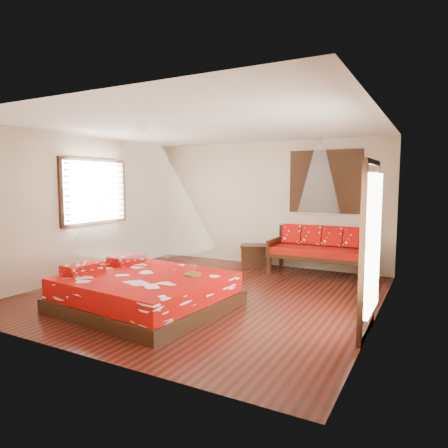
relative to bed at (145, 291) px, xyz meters
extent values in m
cube|color=black|center=(0.40, 1.10, -0.26)|extent=(5.50, 5.50, 0.02)
cube|color=white|center=(0.40, 1.10, 2.56)|extent=(5.50, 5.50, 0.02)
cube|color=#C0AC8C|center=(-2.36, 1.10, 1.15)|extent=(0.02, 5.50, 2.80)
cube|color=#C0AC8C|center=(3.16, 1.10, 1.15)|extent=(0.02, 5.50, 2.80)
cube|color=#C0AC8C|center=(0.40, 3.86, 1.15)|extent=(5.50, 0.02, 2.80)
cube|color=#C0AC8C|center=(0.40, -1.66, 1.15)|extent=(5.50, 0.02, 2.80)
cube|color=black|center=(0.02, 0.00, -0.15)|extent=(2.48, 2.28, 0.20)
cube|color=#AC0905|center=(0.02, 0.00, 0.10)|extent=(2.37, 2.17, 0.30)
cube|color=#AC0905|center=(-0.89, -0.36, 0.32)|extent=(0.38, 0.63, 0.15)
cube|color=#AC0905|center=(-0.81, 0.52, 0.32)|extent=(0.38, 0.63, 0.15)
cube|color=black|center=(0.80, 3.02, -0.04)|extent=(0.08, 0.08, 0.42)
cube|color=black|center=(2.64, 3.02, -0.04)|extent=(0.08, 0.08, 0.42)
cube|color=black|center=(0.80, 3.78, -0.04)|extent=(0.08, 0.08, 0.42)
cube|color=black|center=(2.64, 3.78, -0.04)|extent=(0.08, 0.08, 0.42)
cube|color=black|center=(1.72, 3.40, 0.13)|extent=(1.96, 0.87, 0.08)
cube|color=#9C0506|center=(1.72, 3.40, 0.24)|extent=(1.90, 0.81, 0.14)
cube|color=black|center=(1.72, 3.80, 0.42)|extent=(1.96, 0.06, 0.55)
cube|color=black|center=(0.78, 3.40, 0.29)|extent=(0.06, 0.87, 0.30)
cube|color=black|center=(2.66, 3.40, 0.29)|extent=(0.06, 0.87, 0.30)
cube|color=#AC0905|center=(1.07, 3.68, 0.51)|extent=(0.41, 0.20, 0.43)
cube|color=#AC0905|center=(1.50, 3.68, 0.51)|extent=(0.41, 0.20, 0.43)
cube|color=#AC0905|center=(1.94, 3.68, 0.51)|extent=(0.41, 0.20, 0.43)
cube|color=#AC0905|center=(2.37, 3.68, 0.51)|extent=(0.41, 0.20, 0.43)
cube|color=black|center=(0.29, 3.55, -0.03)|extent=(0.79, 0.68, 0.44)
cube|color=black|center=(0.29, 3.55, 0.21)|extent=(0.84, 0.73, 0.05)
cube|color=black|center=(1.72, 3.82, 1.65)|extent=(1.52, 0.06, 1.32)
cube|color=black|center=(1.72, 3.81, 1.65)|extent=(1.35, 0.04, 1.10)
cube|color=black|center=(-2.32, 1.30, 1.45)|extent=(0.08, 1.74, 1.34)
cube|color=silver|center=(-2.28, 1.30, 1.45)|extent=(0.04, 1.54, 1.10)
cube|color=black|center=(3.12, 0.50, 0.80)|extent=(0.08, 1.02, 2.16)
cube|color=white|center=(3.10, 0.50, 0.90)|extent=(0.03, 0.82, 1.70)
cylinder|color=brown|center=(0.65, 0.33, 0.26)|extent=(0.26, 0.26, 0.03)
cone|color=white|center=(0.02, 0.00, 1.60)|extent=(2.09, 2.09, 1.80)
cone|color=white|center=(1.72, 3.35, 1.75)|extent=(0.86, 0.86, 1.50)
camera|label=1|loc=(3.85, -4.61, 1.64)|focal=32.00mm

